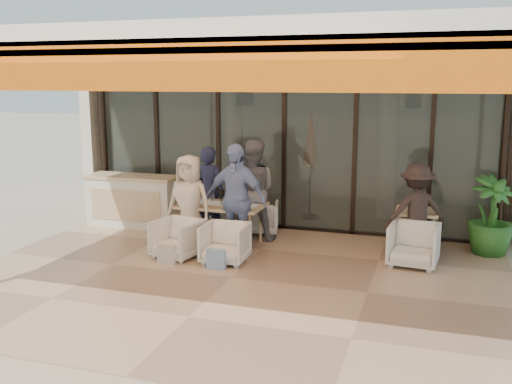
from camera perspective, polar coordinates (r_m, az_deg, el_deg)
ground at (r=8.53m, az=-2.51°, el=-8.68°), size 70.00×70.00×0.00m
terrace_floor at (r=8.53m, az=-2.51°, el=-8.65°), size 8.00×6.00×0.01m
terrace_structure at (r=7.79m, az=-3.40°, el=13.75°), size 8.00×6.00×3.40m
glass_storefront at (r=10.97m, az=2.85°, el=4.36°), size 8.08×0.10×3.20m
interior_block at (r=13.16m, az=5.53°, el=8.21°), size 9.05×3.62×3.52m
host_counter at (r=11.60m, az=-12.18°, el=-0.85°), size 1.85×0.65×1.04m
dining_table at (r=10.09m, az=-3.47°, el=-1.51°), size 1.50×0.90×0.93m
chair_far_left at (r=11.18m, az=-3.68°, el=-2.29°), size 0.64×0.61×0.60m
chair_far_right at (r=10.90m, az=0.43°, el=-2.40°), size 0.79×0.76×0.68m
chair_near_left at (r=9.48m, az=-7.88°, el=-4.47°), size 0.83×0.80×0.72m
chair_near_right at (r=9.16m, az=-3.11°, el=-4.95°), size 0.72×0.68×0.71m
diner_navy at (r=10.61m, az=-4.70°, el=0.02°), size 0.66×0.47×1.71m
diner_grey at (r=10.31m, az=-0.39°, el=0.13°), size 1.04×0.90×1.85m
diner_cream at (r=9.80m, az=-6.70°, el=-1.09°), size 0.84×0.58×1.66m
diner_periwinkle at (r=9.47m, az=-2.08°, el=-0.77°), size 1.16×0.62×1.88m
tote_bag_cream at (r=9.19m, az=-8.93°, el=-6.24°), size 0.30×0.10×0.34m
tote_bag_blue at (r=8.86m, az=-4.02°, el=-6.79°), size 0.30×0.10×0.34m
side_table at (r=9.97m, az=15.76°, el=-2.36°), size 0.70×0.70×0.74m
side_chair at (r=9.30m, az=15.49°, el=-4.93°), size 0.80×0.76×0.76m
standing_woman at (r=9.62m, az=15.72°, el=-1.90°), size 1.17×0.94×1.58m
potted_palm at (r=10.25m, az=22.45°, el=-2.23°), size 1.06×1.06×1.35m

